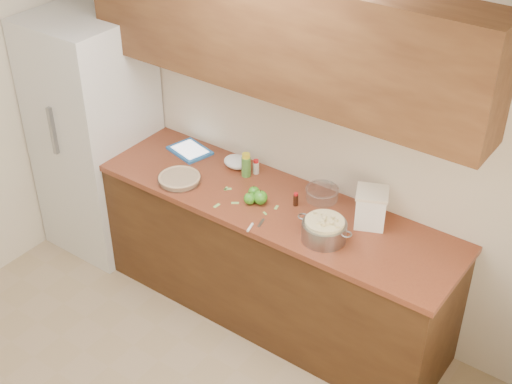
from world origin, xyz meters
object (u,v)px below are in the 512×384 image
Objects in this scene: colander at (324,230)px; tablet at (190,151)px; pie at (179,179)px; flour_canister at (371,207)px.

colander reaches higher than tablet.
pie is at bearing -178.37° from colander.
pie is 1.26m from flour_canister.
flour_canister reaches higher than pie.
flour_canister is at bearing 14.66° from pie.
colander is 1.10× the size of tablet.
flour_canister is (0.14, 0.29, 0.05)m from colander.
flour_canister is at bearing 63.60° from colander.
tablet is at bearing 120.20° from pie.
pie is 1.07m from colander.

